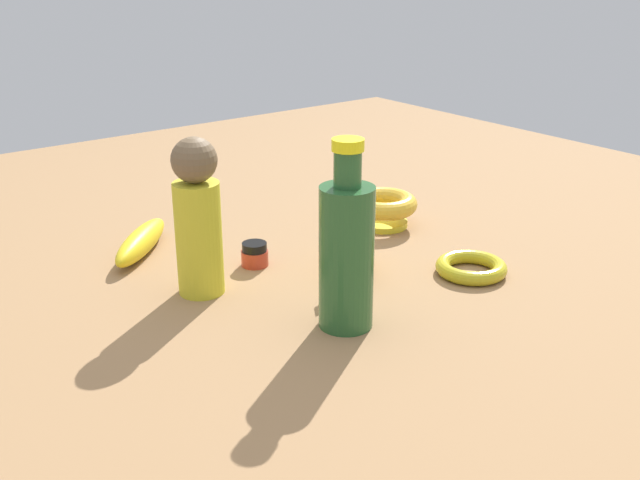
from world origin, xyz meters
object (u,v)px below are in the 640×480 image
Objects in this scene: bottle_tall at (346,251)px; banana at (141,242)px; bowl at (383,206)px; bangle at (471,267)px; person_figure_adult at (198,218)px; nail_polish_jar at (255,254)px; cat_figurine at (354,248)px.

banana is at bearing 104.79° from bottle_tall.
bowl is 0.24m from bangle.
person_figure_adult reaches higher than bowl.
bottle_tall is (-0.01, -0.24, 0.08)m from nail_polish_jar.
bangle is at bearing -98.43° from bowl.
banana is 0.85× the size of person_figure_adult.
cat_figurine is 0.54× the size of person_figure_adult.
cat_figurine reaches higher than bowl.
nail_polish_jar is at bearing 130.59° from cat_figurine.
banana is (-0.22, 0.27, -0.02)m from cat_figurine.
person_figure_adult is at bearing -173.14° from bowl.
bowl is at bearing 36.57° from cat_figurine.
nail_polish_jar is at bearing 136.61° from bangle.
nail_polish_jar is at bearing 17.03° from person_figure_adult.
banana is at bearing 128.97° from cat_figurine.
cat_figurine is 0.64× the size of banana.
cat_figurine is 0.21m from bowl.
person_figure_adult is (-0.11, -0.03, 0.09)m from nail_polish_jar.
banana is at bearing 91.55° from person_figure_adult.
bottle_tall is (0.10, -0.39, 0.08)m from banana.
cat_figurine is at bearing -21.28° from person_figure_adult.
nail_polish_jar is at bearing 86.57° from bottle_tall.
bangle is at bearing -43.39° from nail_polish_jar.
banana is 0.21m from person_figure_adult.
banana is (-0.39, 0.14, -0.02)m from bowl.
person_figure_adult is 2.11× the size of bangle.
bottle_tall reaches higher than bangle.
nail_polish_jar is 0.33m from bangle.
person_figure_adult is at bearing 151.37° from bangle.
bottle_tall is at bearing -139.11° from bowl.
bowl is at bearing -64.10° from banana.
person_figure_adult is 0.22m from bottle_tall.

